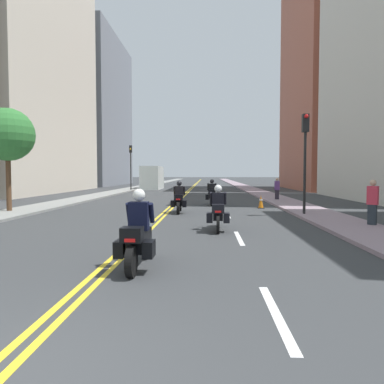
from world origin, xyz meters
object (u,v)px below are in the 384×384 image
object	(u,v)px
traffic_light_near	(305,146)
street_tree_0	(7,135)
parked_truck	(153,179)
pedestrian_1	(373,203)
motorcycle_1	(218,211)
motorcycle_3	(212,194)
motorcycle_0	(138,237)
motorcycle_2	(179,200)
pedestrian_0	(277,189)
traffic_light_far	(131,160)
traffic_cone_0	(261,202)

from	to	relation	value
traffic_light_near	street_tree_0	distance (m)	14.17
traffic_light_near	parked_truck	size ratio (longest dim) A/B	0.71
traffic_light_near	pedestrian_1	bearing A→B (deg)	-66.55
traffic_light_near	motorcycle_1	bearing A→B (deg)	-133.36
motorcycle_1	motorcycle_3	world-z (taller)	motorcycle_3
pedestrian_1	motorcycle_0	bearing A→B (deg)	-104.11
pedestrian_1	street_tree_0	size ratio (longest dim) A/B	0.34
pedestrian_1	motorcycle_2	bearing A→B (deg)	-175.61
motorcycle_3	pedestrian_0	bearing A→B (deg)	37.13
traffic_light_far	motorcycle_2	bearing A→B (deg)	-72.43
street_tree_0	parked_truck	bearing A→B (deg)	83.82
motorcycle_3	traffic_light_far	distance (m)	20.18
pedestrian_1	motorcycle_1	bearing A→B (deg)	-134.69
street_tree_0	parked_truck	size ratio (longest dim) A/B	0.79
traffic_light_near	pedestrian_0	xyz separation A→B (m)	(0.51, 9.22, -2.36)
motorcycle_1	traffic_cone_0	size ratio (longest dim) A/B	2.99
motorcycle_2	pedestrian_0	bearing A→B (deg)	50.75
pedestrian_0	parked_truck	bearing A→B (deg)	-46.98
motorcycle_1	motorcycle_3	size ratio (longest dim) A/B	1.00
traffic_light_far	motorcycle_3	bearing A→B (deg)	-63.74
motorcycle_3	street_tree_0	world-z (taller)	street_tree_0
motorcycle_0	parked_truck	world-z (taller)	parked_truck
motorcycle_2	pedestrian_1	world-z (taller)	pedestrian_1
traffic_light_far	parked_truck	size ratio (longest dim) A/B	0.78
motorcycle_1	motorcycle_3	xyz separation A→B (m)	(-0.09, 10.20, -0.01)
motorcycle_1	motorcycle_2	distance (m)	5.75
pedestrian_0	pedestrian_1	size ratio (longest dim) A/B	0.94
motorcycle_1	pedestrian_0	size ratio (longest dim) A/B	1.36
traffic_light_far	pedestrian_1	bearing A→B (deg)	-62.10
motorcycle_2	traffic_light_near	distance (m)	6.45
traffic_light_near	pedestrian_1	xyz separation A→B (m)	(1.50, -3.46, -2.31)
motorcycle_1	motorcycle_2	world-z (taller)	motorcycle_2
motorcycle_0	parked_truck	distance (m)	37.99
motorcycle_0	motorcycle_3	bearing A→B (deg)	84.55
motorcycle_2	parked_truck	distance (m)	27.58
motorcycle_0	pedestrian_0	size ratio (longest dim) A/B	1.32
pedestrian_1	traffic_light_far	bearing A→B (deg)	154.93
traffic_light_near	pedestrian_1	distance (m)	4.42
motorcycle_0	motorcycle_1	size ratio (longest dim) A/B	0.97
motorcycle_3	traffic_cone_0	size ratio (longest dim) A/B	2.97
traffic_light_near	pedestrian_1	world-z (taller)	traffic_light_near
motorcycle_0	traffic_light_near	xyz separation A→B (m)	(5.81, 9.36, 2.55)
motorcycle_3	traffic_light_near	bearing A→B (deg)	-53.49
motorcycle_2	motorcycle_0	bearing A→B (deg)	-91.17
traffic_light_far	traffic_light_near	bearing A→B (deg)	-61.48
parked_truck	street_tree_0	bearing A→B (deg)	-96.18
traffic_cone_0	pedestrian_0	distance (m)	5.77
traffic_light_near	traffic_light_far	distance (m)	27.14
traffic_light_near	parked_truck	distance (m)	30.44
traffic_light_far	pedestrian_1	size ratio (longest dim) A/B	2.91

